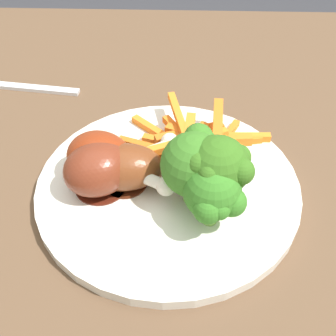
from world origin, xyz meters
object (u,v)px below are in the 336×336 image
Objects in this scene: dining_table at (220,223)px; broccoli_floret_front at (194,162)px; broccoli_floret_back at (217,169)px; chicken_drumstick_far at (128,167)px; carrot_fries_pile at (193,139)px; chicken_drumstick_extra at (103,159)px; fork at (13,86)px; dinner_plate at (168,186)px; chicken_drumstick_near at (102,168)px; broccoli_floret_middle at (215,194)px.

broccoli_floret_front is (0.04, 0.06, 0.16)m from dining_table.
broccoli_floret_back is 0.09m from chicken_drumstick_far.
broccoli_floret_front reaches higher than chicken_drumstick_far.
chicken_drumstick_extra is at bearing 27.36° from carrot_fries_pile.
dining_table is 6.41× the size of fork.
dinner_plate is 0.06m from broccoli_floret_front.
broccoli_floret_back reaches higher than carrot_fries_pile.
chicken_drumstick_near is 1.01× the size of chicken_drumstick_extra.
broccoli_floret_back is 0.09m from carrot_fries_pile.
chicken_drumstick_near reaches higher than chicken_drumstick_extra.
carrot_fries_pile is (-0.03, -0.05, 0.02)m from dinner_plate.
chicken_drumstick_extra reaches higher than dinner_plate.
chicken_drumstick_near reaches higher than chicken_drumstick_far.
dining_table is at bearing -125.41° from broccoli_floret_front.
dining_table is at bearing -166.68° from chicken_drumstick_extra.
dining_table is 0.13m from dinner_plate.
broccoli_floret_front is at bearing 54.59° from dining_table.
broccoli_floret_back is at bearing 167.45° from chicken_drumstick_near.
dining_table is at bearing -103.82° from broccoli_floret_middle.
chicken_drumstick_far is (0.08, -0.05, -0.02)m from broccoli_floret_middle.
chicken_drumstick_extra reaches higher than dining_table.
dining_table is at bearing -150.23° from dinner_plate.
chicken_drumstick_extra is at bearing -15.05° from broccoli_floret_front.
dining_table is 15.05× the size of broccoli_floret_back.
broccoli_floret_front is 0.96× the size of broccoli_floret_back.
fork is (0.26, -0.24, -0.05)m from broccoli_floret_middle.
chicken_drumstick_far is at bearing 40.29° from carrot_fries_pile.
chicken_drumstick_extra is at bearing -28.01° from broccoli_floret_middle.
chicken_drumstick_extra is at bearing 13.32° from dining_table.
broccoli_floret_middle is 0.54× the size of chicken_drumstick_near.
fork is (0.27, -0.22, -0.06)m from broccoli_floret_back.
dining_table is 0.19m from chicken_drumstick_extra.
chicken_drumstick_extra is (0.11, -0.06, -0.02)m from broccoli_floret_middle.
dinner_plate is at bearing -32.93° from fork.
dinner_plate is at bearing -173.81° from chicken_drumstick_near.
broccoli_floret_back is at bearing -96.02° from broccoli_floret_middle.
broccoli_floret_back reaches higher than dining_table.
fork is (0.18, -0.19, -0.03)m from chicken_drumstick_far.
dining_table is 0.18m from broccoli_floret_middle.
carrot_fries_pile is 0.90× the size of fork.
fork is at bearing -39.42° from broccoli_floret_back.
dining_table is 0.13m from carrot_fries_pile.
carrot_fries_pile is (0.02, -0.11, -0.03)m from broccoli_floret_middle.
carrot_fries_pile is at bearing -152.64° from chicken_drumstick_extra.
dinner_plate is 3.52× the size of broccoli_floret_front.
chicken_drumstick_far is (-0.02, -0.00, -0.00)m from chicken_drumstick_near.
dining_table is 4.48× the size of dinner_plate.
dinner_plate is 0.06m from carrot_fries_pile.
dining_table is 0.19m from chicken_drumstick_near.
broccoli_floret_back is 0.12m from chicken_drumstick_extra.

